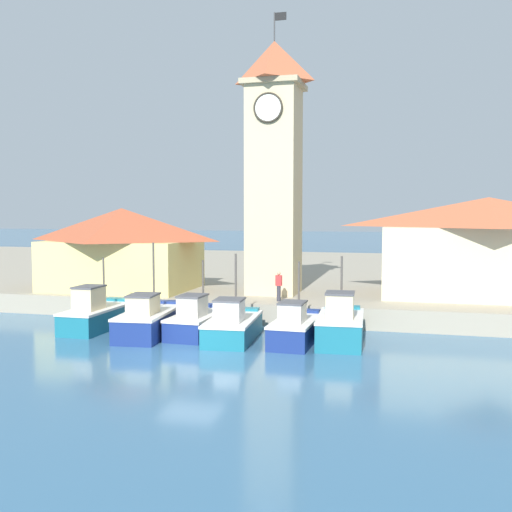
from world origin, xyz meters
name	(u,v)px	position (x,y,z in m)	size (l,w,h in m)	color
ground_plane	(190,355)	(0.00, 0.00, 0.00)	(300.00, 300.00, 0.00)	#386689
quay_wharf	(304,275)	(0.00, 26.94, 0.56)	(120.00, 40.00, 1.12)	#9E937F
fishing_boat_far_left	(97,314)	(-6.55, 3.92, 0.76)	(2.00, 5.01, 3.60)	#196B7F
fishing_boat_left_outer	(149,320)	(-3.33, 3.17, 0.75)	(2.51, 5.43, 4.45)	navy
fishing_boat_left_inner	(198,321)	(-1.09, 3.93, 0.69)	(2.03, 4.74, 3.59)	navy
fishing_boat_mid_left	(233,325)	(0.88, 3.20, 0.69)	(2.43, 4.96, 3.99)	#196B7F
fishing_boat_center	(296,328)	(3.83, 3.36, 0.69)	(1.95, 4.58, 3.67)	navy
fishing_boat_mid_right	(340,326)	(5.83, 3.65, 0.84)	(2.30, 4.46, 3.94)	#196B7F
clock_tower	(274,162)	(0.98, 11.23, 8.85)	(3.36, 3.36, 16.26)	beige
warehouse_left	(122,248)	(-8.65, 10.78, 3.71)	(9.13, 6.42, 5.05)	#E5D17A
warehouse_right	(487,246)	(13.02, 12.86, 4.01)	(11.78, 6.65, 5.66)	beige
dock_worker_near_tower	(279,286)	(1.95, 8.26, 1.96)	(0.34, 0.22, 1.62)	#33333D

